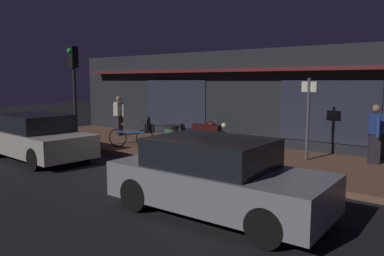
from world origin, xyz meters
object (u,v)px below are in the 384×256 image
trash_bin (172,140)px  sign_post (308,114)px  motorcycle (207,132)px  traffic_light_pole (74,81)px  bicycle_parked (131,137)px  parked_car_far (216,177)px  person_bystander (375,133)px  person_photographer (119,115)px  parked_car_near (37,137)px

trash_bin → sign_post: bearing=26.1°
motorcycle → traffic_light_pole: size_ratio=0.47×
bicycle_parked → trash_bin: trash_bin is taller
trash_bin → parked_car_far: bearing=-39.5°
sign_post → bicycle_parked: bearing=-162.3°
motorcycle → parked_car_far: 6.55m
person_bystander → trash_bin: person_bystander is taller
bicycle_parked → person_photographer: 3.15m
sign_post → trash_bin: size_ratio=2.58×
parked_car_far → parked_car_near: bearing=175.4°
sign_post → parked_car_far: bearing=-87.6°
trash_bin → parked_car_far: (3.91, -3.23, 0.08)m
person_photographer → sign_post: bearing=0.5°
motorcycle → bicycle_parked: size_ratio=1.13×
bicycle_parked → traffic_light_pole: 2.70m
motorcycle → parked_car_near: size_ratio=0.41×
motorcycle → sign_post: (3.74, -0.18, 0.86)m
sign_post → parked_car_near: size_ratio=0.57×
bicycle_parked → parked_car_far: size_ratio=0.36×
person_bystander → sign_post: size_ratio=0.70×
bicycle_parked → person_bystander: bearing=18.6°
person_photographer → person_bystander: 9.90m
person_bystander → traffic_light_pole: bearing=-156.0°
bicycle_parked → traffic_light_pole: (-1.27, -1.35, 1.97)m
trash_bin → person_bystander: bearing=24.8°
sign_post → traffic_light_pole: 7.61m
bicycle_parked → person_bystander: 7.70m
person_bystander → trash_bin: (-5.38, -2.48, -0.41)m
motorcycle → trash_bin: motorcycle is taller
bicycle_parked → person_photographer: size_ratio=0.90×
parked_car_near → sign_post: bearing=32.6°
trash_bin → traffic_light_pole: 3.90m
trash_bin → parked_car_far: size_ratio=0.22×
trash_bin → parked_car_near: size_ratio=0.22×
person_photographer → sign_post: 8.21m
motorcycle → person_photographer: size_ratio=1.02×
motorcycle → parked_car_near: (-3.25, -4.64, 0.06)m
person_bystander → trash_bin: 5.94m
person_photographer → traffic_light_pole: size_ratio=0.46×
trash_bin → traffic_light_pole: traffic_light_pole is taller
person_photographer → parked_car_far: size_ratio=0.40×
person_photographer → trash_bin: 4.84m
motorcycle → trash_bin: size_ratio=1.83×
motorcycle → bicycle_parked: 2.71m
motorcycle → person_photographer: person_photographer is taller
person_bystander → traffic_light_pole: size_ratio=0.46×
person_photographer → sign_post: (8.19, 0.07, 0.48)m
person_photographer → trash_bin: bearing=-21.2°
sign_post → motorcycle: bearing=177.2°
motorcycle → parked_car_far: size_ratio=0.41×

